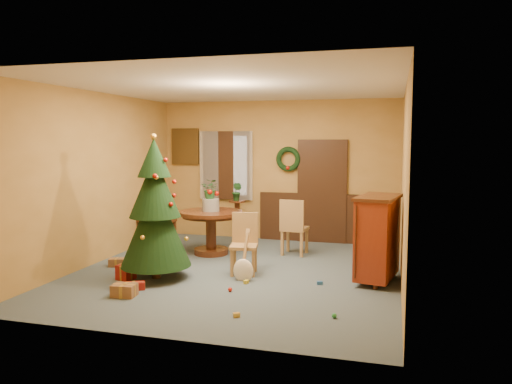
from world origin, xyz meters
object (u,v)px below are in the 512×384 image
(dining_table, at_px, (211,224))
(chair_near, at_px, (244,241))
(christmas_tree, at_px, (155,210))
(sideboard, at_px, (377,236))
(writing_desk, at_px, (155,218))

(dining_table, distance_m, chair_near, 1.45)
(dining_table, relative_size, christmas_tree, 0.53)
(dining_table, bearing_deg, christmas_tree, -97.83)
(dining_table, relative_size, sideboard, 0.91)
(dining_table, xyz_separation_m, chair_near, (0.97, -1.08, -0.05))
(dining_table, relative_size, writing_desk, 1.31)
(chair_near, bearing_deg, christmas_tree, -152.04)
(chair_near, height_order, writing_desk, chair_near)
(christmas_tree, bearing_deg, sideboard, 12.26)
(dining_table, height_order, christmas_tree, christmas_tree)
(chair_near, xyz_separation_m, writing_desk, (-2.27, 1.43, 0.05))
(chair_near, height_order, christmas_tree, christmas_tree)
(christmas_tree, bearing_deg, dining_table, 82.17)
(christmas_tree, bearing_deg, writing_desk, 117.26)
(chair_near, relative_size, sideboard, 0.74)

